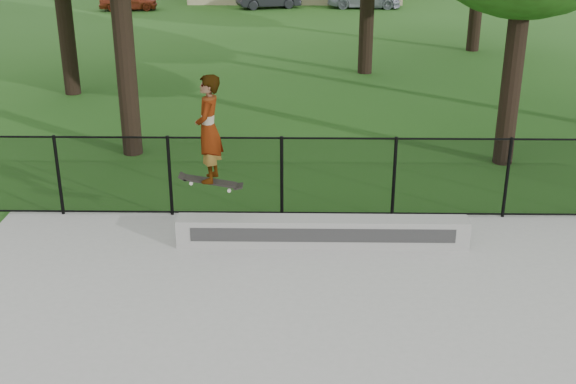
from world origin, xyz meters
TOP-DOWN VIEW (x-y plane):
  - grind_ledge at (-1.30, 4.70)m, footprint 4.80×0.40m
  - car_a at (-10.79, 32.91)m, footprint 3.13×1.60m
  - skater_airborne at (-3.10, 4.60)m, footprint 0.83×0.65m
  - chainlink_fence at (0.00, 5.90)m, footprint 16.06×0.06m

SIDE VIEW (x-z plane):
  - grind_ledge at x=-1.30m, z-range 0.06..0.54m
  - car_a at x=-10.79m, z-range 0.00..1.03m
  - chainlink_fence at x=0.00m, z-range 0.06..1.56m
  - skater_airborne at x=-3.10m, z-range 1.12..2.99m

